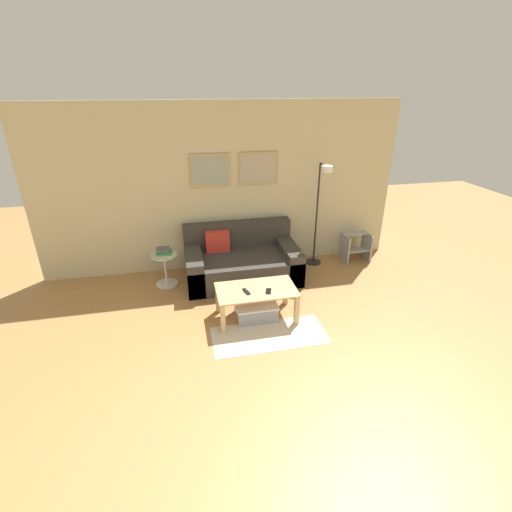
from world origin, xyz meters
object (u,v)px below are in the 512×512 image
at_px(storage_bin, 256,310).
at_px(book_stack, 164,252).
at_px(side_table, 165,266).
at_px(remote_control, 246,291).
at_px(step_stool, 356,246).
at_px(floor_lamp, 320,207).
at_px(cell_phone, 268,291).
at_px(coffee_table, 256,294).
at_px(couch, 241,261).

xyz_separation_m(storage_bin, book_stack, (-1.12, 1.10, 0.44)).
distance_m(side_table, remote_control, 1.56).
xyz_separation_m(storage_bin, step_stool, (2.03, 1.34, 0.14)).
relative_size(floor_lamp, remote_control, 11.17).
bearing_deg(remote_control, floor_lamp, 26.32).
distance_m(floor_lamp, cell_phone, 1.87).
xyz_separation_m(coffee_table, side_table, (-1.13, 1.14, -0.05)).
height_order(floor_lamp, side_table, floor_lamp).
relative_size(remote_control, step_stool, 0.33).
bearing_deg(step_stool, coffee_table, -146.15).
distance_m(coffee_table, side_table, 1.60).
bearing_deg(side_table, couch, 0.12).
height_order(coffee_table, cell_phone, cell_phone).
distance_m(coffee_table, step_stool, 2.45).
relative_size(side_table, book_stack, 2.03).
bearing_deg(book_stack, storage_bin, -44.54).
xyz_separation_m(coffee_table, storage_bin, (-0.00, 0.02, -0.24)).
distance_m(floor_lamp, book_stack, 2.46).
xyz_separation_m(couch, coffee_table, (-0.01, -1.14, 0.08)).
height_order(couch, floor_lamp, floor_lamp).
distance_m(couch, step_stool, 2.03).
relative_size(book_stack, step_stool, 0.53).
xyz_separation_m(storage_bin, floor_lamp, (1.29, 1.24, 0.90)).
height_order(coffee_table, floor_lamp, floor_lamp).
distance_m(couch, remote_control, 1.21).
height_order(remote_control, step_stool, step_stool).
bearing_deg(cell_phone, floor_lamp, 67.05).
relative_size(book_stack, cell_phone, 1.73).
bearing_deg(step_stool, storage_bin, -146.52).
bearing_deg(coffee_table, side_table, 134.65).
xyz_separation_m(coffee_table, book_stack, (-1.12, 1.12, 0.20)).
height_order(couch, storage_bin, couch).
xyz_separation_m(side_table, cell_phone, (1.26, -1.23, 0.13)).
xyz_separation_m(floor_lamp, cell_phone, (-1.16, -1.35, -0.58)).
xyz_separation_m(storage_bin, side_table, (-1.12, 1.12, 0.19)).
bearing_deg(floor_lamp, storage_bin, -136.27).
height_order(storage_bin, step_stool, step_stool).
bearing_deg(coffee_table, cell_phone, -34.02).
distance_m(remote_control, cell_phone, 0.27).
distance_m(cell_phone, step_stool, 2.39).
bearing_deg(side_table, cell_phone, -44.31).
distance_m(side_table, step_stool, 3.16).
xyz_separation_m(floor_lamp, side_table, (-2.42, -0.11, -0.71)).
height_order(floor_lamp, remote_control, floor_lamp).
bearing_deg(side_table, floor_lamp, 2.70).
relative_size(side_table, cell_phone, 3.51).
bearing_deg(side_table, step_stool, 4.00).
relative_size(storage_bin, side_table, 1.08).
height_order(book_stack, cell_phone, book_stack).
relative_size(side_table, step_stool, 1.08).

